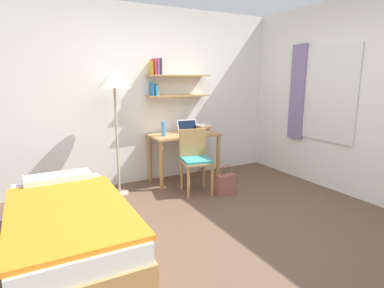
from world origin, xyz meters
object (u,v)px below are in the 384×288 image
laptop (188,129)px  desk_chair (195,158)px  desk (184,143)px  book_stack (203,128)px  standing_lamp (114,85)px  handbag (226,184)px  bed (69,228)px  water_bottle (164,129)px

laptop → desk_chair: bearing=-108.3°
desk → book_stack: book_stack is taller
standing_lamp → laptop: standing_lamp is taller
standing_lamp → handbag: 1.98m
standing_lamp → desk_chair: bearing=-22.0°
bed → standing_lamp: 1.94m
bed → desk: desk is taller
laptop → bed: bearing=-143.6°
desk → book_stack: 0.40m
desk → desk_chair: bearing=-98.7°
laptop → handbag: 1.10m
handbag → desk_chair: bearing=136.9°
desk → standing_lamp: bearing=-174.2°
book_stack → desk_chair: bearing=-129.8°
desk_chair → book_stack: 0.72m
water_bottle → desk_chair: bearing=-60.6°
laptop → desk: bearing=-145.2°
desk → laptop: laptop is taller
desk → handbag: desk is taller
desk_chair → standing_lamp: 1.45m
desk → water_bottle: 0.42m
bed → water_bottle: size_ratio=9.17×
desk → desk_chair: (-0.08, -0.50, -0.11)m
water_bottle → desk: bearing=4.7°
bed → laptop: 2.51m
book_stack → handbag: (-0.10, -0.80, -0.66)m
desk_chair → laptop: size_ratio=2.54×
water_bottle → handbag: water_bottle is taller
standing_lamp → book_stack: bearing=4.3°
bed → handbag: 2.17m
bed → desk: size_ratio=1.84×
bed → book_stack: 2.65m
bed → book_stack: (2.19, 1.37, 0.56)m
desk_chair → standing_lamp: bearing=158.0°
laptop → book_stack: laptop is taller
desk → standing_lamp: size_ratio=0.63×
bed → desk: (1.85, 1.37, 0.36)m
bed → book_stack: bearing=32.0°
water_bottle → handbag: (0.58, -0.77, -0.70)m
handbag → desk: bearing=106.7°
water_bottle → handbag: bearing=-52.9°
handbag → bed: bearing=-164.7°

